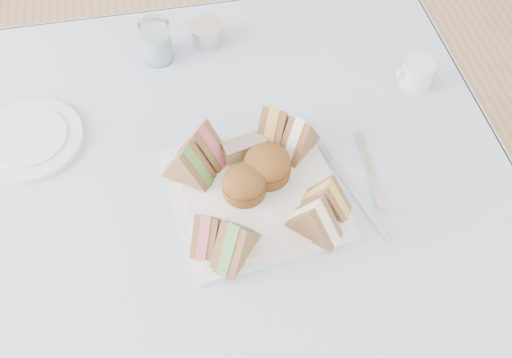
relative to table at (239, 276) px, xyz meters
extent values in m
plane|color=#9E7751|center=(0.00, 0.00, -0.37)|extent=(4.00, 4.00, 0.00)
cube|color=brown|center=(0.00, 0.00, 0.00)|extent=(0.90, 0.90, 0.74)
cube|color=#A9BED1|center=(0.00, 0.00, 0.37)|extent=(1.02, 1.02, 0.01)
cube|color=silver|center=(0.04, -0.03, 0.38)|extent=(0.31, 0.31, 0.01)
cylinder|color=brown|center=(0.01, -0.03, 0.41)|extent=(0.08, 0.08, 0.05)
cylinder|color=brown|center=(0.06, 0.00, 0.42)|extent=(0.11, 0.11, 0.06)
cube|color=tan|center=(0.03, 0.05, 0.41)|extent=(0.08, 0.05, 0.04)
cylinder|color=silver|center=(-0.36, 0.17, 0.38)|extent=(0.26, 0.26, 0.01)
cylinder|color=white|center=(-0.10, 0.35, 0.42)|extent=(0.07, 0.07, 0.09)
cylinder|color=silver|center=(0.01, 0.38, 0.40)|extent=(0.09, 0.09, 0.04)
cube|color=silver|center=(0.25, -0.02, 0.38)|extent=(0.02, 0.18, 0.00)
cube|color=silver|center=(0.21, -0.07, 0.38)|extent=(0.06, 0.19, 0.00)
cylinder|color=silver|center=(0.40, 0.18, 0.40)|extent=(0.07, 0.07, 0.06)
camera|label=1|loc=(-0.07, -0.58, 1.21)|focal=40.00mm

